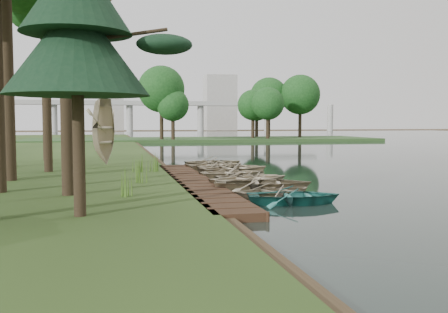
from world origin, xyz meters
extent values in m
plane|color=#3D2F1D|center=(0.00, 0.00, 0.00)|extent=(300.00, 300.00, 0.00)
cube|color=#342014|center=(-1.60, 0.00, 0.15)|extent=(1.60, 16.00, 0.30)
cube|color=#294820|center=(8.00, 50.00, 0.23)|extent=(50.00, 14.00, 0.45)
cylinder|color=black|center=(-15.33, 50.00, 2.85)|extent=(0.50, 0.50, 4.80)
sphere|color=#194718|center=(-15.33, 50.00, 6.45)|extent=(5.60, 5.60, 5.60)
cylinder|color=black|center=(-8.67, 50.00, 2.85)|extent=(0.50, 0.50, 4.80)
sphere|color=#194718|center=(-8.67, 50.00, 6.45)|extent=(5.60, 5.60, 5.60)
cylinder|color=black|center=(-2.00, 50.00, 2.85)|extent=(0.50, 0.50, 4.80)
sphere|color=#194718|center=(-2.00, 50.00, 6.45)|extent=(5.60, 5.60, 5.60)
cylinder|color=black|center=(4.67, 50.00, 2.85)|extent=(0.50, 0.50, 4.80)
sphere|color=#194718|center=(4.67, 50.00, 6.45)|extent=(5.60, 5.60, 5.60)
cylinder|color=black|center=(11.33, 50.00, 2.85)|extent=(0.50, 0.50, 4.80)
sphere|color=#194718|center=(11.33, 50.00, 6.45)|extent=(5.60, 5.60, 5.60)
cylinder|color=black|center=(18.00, 50.00, 2.85)|extent=(0.50, 0.50, 4.80)
sphere|color=#194718|center=(18.00, 50.00, 6.45)|extent=(5.60, 5.60, 5.60)
cylinder|color=black|center=(24.67, 50.00, 2.85)|extent=(0.50, 0.50, 4.80)
sphere|color=#194718|center=(24.67, 50.00, 6.45)|extent=(5.60, 5.60, 5.60)
cube|color=#A5A5A0|center=(10.00, 120.00, 8.00)|extent=(90.00, 4.00, 1.20)
cylinder|color=#A5A5A0|center=(-20.00, 120.00, 4.00)|extent=(1.80, 1.80, 8.00)
cylinder|color=#A5A5A0|center=(0.00, 120.00, 4.00)|extent=(1.80, 1.80, 8.00)
cylinder|color=#A5A5A0|center=(20.00, 120.00, 4.00)|extent=(1.80, 1.80, 8.00)
cylinder|color=#A5A5A0|center=(40.00, 120.00, 4.00)|extent=(1.80, 1.80, 8.00)
cylinder|color=#A5A5A0|center=(60.00, 120.00, 4.00)|extent=(1.80, 1.80, 8.00)
cube|color=#A5A5A0|center=(30.00, 140.00, 9.00)|extent=(10.00, 8.00, 18.00)
cube|color=#A5A5A0|center=(-5.00, 145.00, 6.00)|extent=(8.00, 8.00, 12.00)
imported|color=#287067|center=(0.96, -5.26, 0.38)|extent=(3.48, 2.73, 0.66)
imported|color=tan|center=(0.73, -4.02, 0.37)|extent=(3.59, 3.04, 0.63)
imported|color=tan|center=(0.78, -2.30, 0.45)|extent=(4.41, 3.61, 0.80)
imported|color=tan|center=(0.78, -0.72, 0.43)|extent=(4.39, 3.75, 0.77)
imported|color=tan|center=(1.04, 0.86, 0.36)|extent=(3.18, 2.41, 0.62)
imported|color=tan|center=(0.72, 2.39, 0.39)|extent=(3.41, 2.54, 0.68)
imported|color=tan|center=(1.22, 4.02, 0.44)|extent=(4.26, 3.43, 0.78)
imported|color=tan|center=(1.20, 5.40, 0.40)|extent=(3.53, 2.62, 0.70)
imported|color=tan|center=(0.76, 6.77, 0.40)|extent=(3.79, 3.07, 0.69)
imported|color=tan|center=(1.03, 8.65, 0.41)|extent=(3.66, 2.74, 0.72)
imported|color=tan|center=(-5.44, 8.88, 0.70)|extent=(4.75, 4.42, 0.80)
cylinder|color=black|center=(-6.54, -3.27, 4.79)|extent=(0.42, 0.42, 8.98)
cylinder|color=black|center=(-9.32, 1.77, 6.48)|extent=(0.49, 0.49, 12.35)
cylinder|color=black|center=(-8.19, 5.39, 4.86)|extent=(0.42, 0.42, 9.13)
cylinder|color=black|center=(-10.57, 9.01, 5.74)|extent=(0.46, 0.46, 10.87)
cylinder|color=black|center=(-9.18, 13.03, 5.44)|extent=(0.45, 0.45, 10.29)
ellipsoid|color=#194718|center=(-9.18, 13.03, 10.59)|extent=(4.64, 4.64, 3.95)
cylinder|color=black|center=(-5.91, -7.33, 2.18)|extent=(0.32, 0.32, 3.76)
cone|color=black|center=(-5.91, -7.33, 4.82)|extent=(3.80, 3.80, 2.60)
cone|color=#3F661E|center=(-4.63, -4.09, 0.75)|extent=(0.60, 0.60, 0.91)
cone|color=#3F661E|center=(-3.90, -0.29, 0.82)|extent=(0.60, 0.60, 1.05)
cone|color=#3F661E|center=(-2.97, 4.25, 0.78)|extent=(0.60, 0.60, 0.96)
cone|color=#3F661E|center=(-3.78, 4.07, 0.76)|extent=(0.60, 0.60, 0.92)
camera|label=1|loc=(-5.07, -21.10, 2.83)|focal=40.00mm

